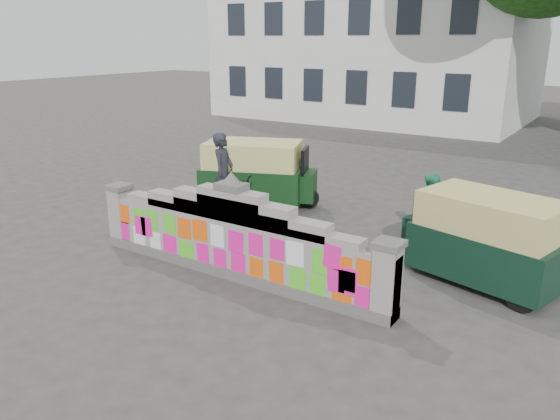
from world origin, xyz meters
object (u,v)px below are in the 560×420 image
at_px(cyclist_bike, 224,199).
at_px(rickshaw_left, 256,173).
at_px(cyclist_rider, 224,183).
at_px(rickshaw_right, 484,238).
at_px(pedestrian, 429,210).

xyz_separation_m(cyclist_bike, rickshaw_left, (-0.15, 1.53, 0.32)).
bearing_deg(rickshaw_left, cyclist_rider, -106.11).
relative_size(cyclist_bike, rickshaw_right, 0.70).
bearing_deg(cyclist_rider, rickshaw_right, -108.31).
relative_size(cyclist_bike, pedestrian, 1.36).
distance_m(pedestrian, rickshaw_right, 1.89).
distance_m(cyclist_rider, rickshaw_right, 6.08).
height_order(pedestrian, rickshaw_left, rickshaw_left).
height_order(cyclist_bike, pedestrian, pedestrian).
bearing_deg(rickshaw_right, pedestrian, -26.34).
relative_size(pedestrian, rickshaw_right, 0.52).
height_order(cyclist_rider, pedestrian, cyclist_rider).
xyz_separation_m(cyclist_rider, pedestrian, (4.65, 1.11, -0.17)).
xyz_separation_m(cyclist_bike, rickshaw_right, (6.08, -0.12, 0.29)).
relative_size(cyclist_bike, cyclist_rider, 1.12).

